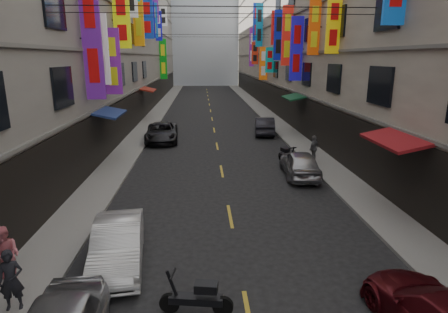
{
  "coord_description": "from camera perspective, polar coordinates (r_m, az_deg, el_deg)",
  "views": [
    {
      "loc": [
        -1.06,
        4.45,
        6.03
      ],
      "look_at": [
        -0.51,
        13.6,
        3.6
      ],
      "focal_mm": 30.0,
      "sensor_mm": 36.0,
      "label": 1
    }
  ],
  "objects": [
    {
      "name": "car_left_mid",
      "position": [
        11.85,
        -15.87,
        -12.69
      ],
      "size": [
        1.89,
        4.14,
        1.32
      ],
      "primitive_type": "imported",
      "rotation": [
        0.0,
        0.0,
        0.13
      ],
      "color": "silver",
      "rests_on": "ground"
    },
    {
      "name": "car_right_far",
      "position": [
        30.43,
        6.18,
        4.69
      ],
      "size": [
        2.0,
        4.4,
        1.4
      ],
      "primitive_type": "imported",
      "rotation": [
        0.0,
        0.0,
        3.02
      ],
      "color": "#232229",
      "rests_on": "ground"
    },
    {
      "name": "pedestrian_lnear",
      "position": [
        10.69,
        -29.7,
        -16.04
      ],
      "size": [
        0.65,
        0.62,
        1.53
      ],
      "primitive_type": "imported",
      "rotation": [
        0.0,
        0.0,
        0.21
      ],
      "color": "black",
      "rests_on": "sidewalk_left"
    },
    {
      "name": "pedestrian_rfar",
      "position": [
        22.43,
        13.55,
        1.21
      ],
      "size": [
        1.01,
        1.0,
        1.55
      ],
      "primitive_type": "imported",
      "rotation": [
        0.0,
        0.0,
        3.9
      ],
      "color": "slate",
      "rests_on": "sidewalk_right"
    },
    {
      "name": "pedestrian_lfar",
      "position": [
        11.84,
        -30.34,
        -12.88
      ],
      "size": [
        0.86,
        0.65,
        1.61
      ],
      "primitive_type": "imported",
      "rotation": [
        0.0,
        0.0,
        -0.15
      ],
      "color": "pink",
      "rests_on": "sidewalk_left"
    },
    {
      "name": "scooter_far_right",
      "position": [
        22.24,
        9.55,
        0.1
      ],
      "size": [
        0.76,
        1.75,
        1.14
      ],
      "rotation": [
        0.0,
        0.0,
        3.46
      ],
      "color": "black",
      "rests_on": "ground"
    },
    {
      "name": "street_awnings",
      "position": [
        21.76,
        -3.99,
        6.83
      ],
      "size": [
        13.99,
        35.2,
        0.41
      ],
      "color": "#144B18",
      "rests_on": "ground"
    },
    {
      "name": "building_row_right",
      "position": [
        39.9,
        16.59,
        19.26
      ],
      "size": [
        10.14,
        90.0,
        19.0
      ],
      "color": "#B0A594",
      "rests_on": "ground"
    },
    {
      "name": "haze_block",
      "position": [
        87.7,
        -2.91,
        18.1
      ],
      "size": [
        18.0,
        8.0,
        22.0
      ],
      "primitive_type": "cube",
      "color": "#B3BDC8",
      "rests_on": "ground"
    },
    {
      "name": "sidewalk_left",
      "position": [
        38.34,
        -10.88,
        5.64
      ],
      "size": [
        2.0,
        90.0,
        0.12
      ],
      "primitive_type": "cube",
      "color": "slate",
      "rests_on": "ground"
    },
    {
      "name": "car_left_far",
      "position": [
        27.98,
        -9.45,
        3.65
      ],
      "size": [
        2.54,
        5.06,
        1.37
      ],
      "primitive_type": "imported",
      "rotation": [
        0.0,
        0.0,
        0.05
      ],
      "color": "black",
      "rests_on": "ground"
    },
    {
      "name": "lane_markings",
      "position": [
        35.09,
        -1.69,
        4.97
      ],
      "size": [
        0.12,
        80.2,
        0.01
      ],
      "color": "gold",
      "rests_on": "ground"
    },
    {
      "name": "building_row_left",
      "position": [
        39.26,
        -20.79,
        19.01
      ],
      "size": [
        10.14,
        90.0,
        19.0
      ],
      "color": "gray",
      "rests_on": "ground"
    },
    {
      "name": "shop_signage",
      "position": [
        30.87,
        -2.17,
        20.68
      ],
      "size": [
        14.0,
        55.0,
        12.48
      ],
      "color": "blue",
      "rests_on": "ground"
    },
    {
      "name": "overhead_cables",
      "position": [
        25.72,
        -1.16,
        21.05
      ],
      "size": [
        14.0,
        38.04,
        1.24
      ],
      "color": "black",
      "rests_on": "ground"
    },
    {
      "name": "car_right_mid",
      "position": [
        19.81,
        11.47,
        -1.05
      ],
      "size": [
        1.88,
        4.19,
        1.4
      ],
      "primitive_type": "imported",
      "rotation": [
        0.0,
        0.0,
        3.08
      ],
      "color": "#A3A3A7",
      "rests_on": "ground"
    },
    {
      "name": "scooter_crossing",
      "position": [
        9.62,
        -4.09,
        -20.68
      ],
      "size": [
        1.8,
        0.58,
        1.14
      ],
      "rotation": [
        0.0,
        0.0,
        1.42
      ],
      "color": "black",
      "rests_on": "ground"
    },
    {
      "name": "sidewalk_right",
      "position": [
        38.67,
        7.14,
        5.87
      ],
      "size": [
        2.0,
        90.0,
        0.12
      ],
      "primitive_type": "cube",
      "color": "slate",
      "rests_on": "ground"
    }
  ]
}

